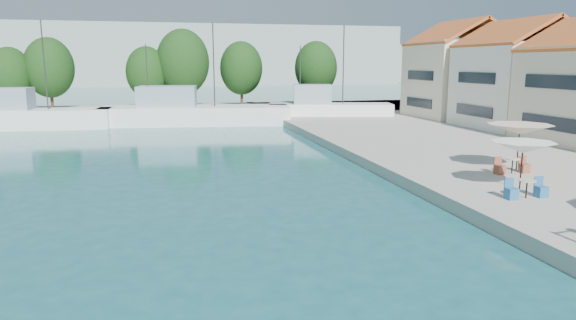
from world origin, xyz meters
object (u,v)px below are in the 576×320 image
object	(u,v)px
trawler_04	(327,110)
umbrella_cream	(520,129)
trawler_02	(29,117)
trawler_03	(191,114)
umbrella_white	(523,147)

from	to	relation	value
trawler_04	umbrella_cream	world-z (taller)	trawler_04
trawler_02	trawler_04	xyz separation A→B (m)	(28.94, 0.12, 0.00)
trawler_03	umbrella_white	size ratio (longest dim) A/B	6.96
trawler_02	trawler_03	world-z (taller)	same
trawler_04	umbrella_white	distance (m)	32.96
trawler_03	umbrella_cream	bearing A→B (deg)	-55.77
trawler_04	umbrella_cream	xyz separation A→B (m)	(0.72, -29.37, 1.65)
umbrella_cream	trawler_04	bearing A→B (deg)	91.41
trawler_02	trawler_03	distance (m)	14.80
umbrella_cream	trawler_02	bearing A→B (deg)	135.41
trawler_03	umbrella_cream	distance (m)	32.83
trawler_03	trawler_04	size ratio (longest dim) A/B	1.42
umbrella_white	umbrella_cream	world-z (taller)	umbrella_cream
trawler_02	trawler_03	size ratio (longest dim) A/B	0.74
trawler_04	trawler_02	bearing A→B (deg)	-166.38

